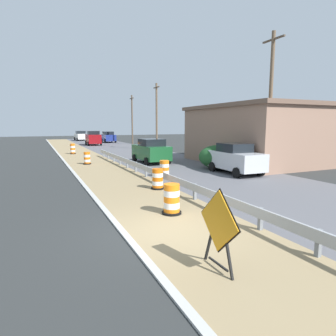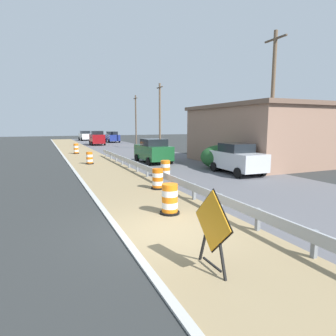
# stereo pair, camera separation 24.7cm
# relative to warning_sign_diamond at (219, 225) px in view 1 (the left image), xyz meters

# --- Properties ---
(ground_plane) EXTENTS (160.00, 160.00, 0.00)m
(ground_plane) POSITION_rel_warning_sign_diamond_xyz_m (-0.02, 2.63, -1.03)
(ground_plane) COLOR #2B2D2D
(median_dirt_strip) EXTENTS (3.97, 120.00, 0.01)m
(median_dirt_strip) POSITION_rel_warning_sign_diamond_xyz_m (0.77, 2.63, -1.02)
(median_dirt_strip) COLOR #8E7A56
(median_dirt_strip) RESTS_ON ground
(far_lane_asphalt) EXTENTS (8.36, 120.00, 0.00)m
(far_lane_asphalt) POSITION_rel_warning_sign_diamond_xyz_m (6.93, 2.63, -1.03)
(far_lane_asphalt) COLOR #56565B
(far_lane_asphalt) RESTS_ON ground
(curb_near_edge) EXTENTS (0.20, 120.00, 0.11)m
(curb_near_edge) POSITION_rel_warning_sign_diamond_xyz_m (-1.32, 2.63, -1.02)
(curb_near_edge) COLOR #ADADA8
(curb_near_edge) RESTS_ON ground
(guardrail_median) EXTENTS (0.18, 46.13, 0.71)m
(guardrail_median) POSITION_rel_warning_sign_diamond_xyz_m (2.52, 1.51, -0.51)
(guardrail_median) COLOR #999EA3
(guardrail_median) RESTS_ON ground
(warning_sign_diamond) EXTENTS (0.07, 1.47, 1.86)m
(warning_sign_diamond) POSITION_rel_warning_sign_diamond_xyz_m (0.00, 0.00, 0.00)
(warning_sign_diamond) COLOR black
(warning_sign_diamond) RESTS_ON ground
(traffic_barrel_nearest) EXTENTS (0.72, 0.72, 1.10)m
(traffic_barrel_nearest) POSITION_rel_warning_sign_diamond_xyz_m (0.81, 4.11, -0.53)
(traffic_barrel_nearest) COLOR orange
(traffic_barrel_nearest) RESTS_ON ground
(traffic_barrel_close) EXTENTS (0.67, 0.67, 1.03)m
(traffic_barrel_close) POSITION_rel_warning_sign_diamond_xyz_m (1.93, 8.11, -0.57)
(traffic_barrel_close) COLOR orange
(traffic_barrel_close) RESTS_ON ground
(traffic_barrel_mid) EXTENTS (0.71, 0.71, 1.03)m
(traffic_barrel_mid) POSITION_rel_warning_sign_diamond_xyz_m (3.59, 11.03, -0.57)
(traffic_barrel_mid) COLOR orange
(traffic_barrel_mid) RESTS_ON ground
(traffic_barrel_far) EXTENTS (0.63, 0.63, 0.99)m
(traffic_barrel_far) POSITION_rel_warning_sign_diamond_xyz_m (0.22, 18.92, -0.58)
(traffic_barrel_far) COLOR orange
(traffic_barrel_far) RESTS_ON ground
(traffic_barrel_farther) EXTENTS (0.63, 0.63, 1.12)m
(traffic_barrel_farther) POSITION_rel_warning_sign_diamond_xyz_m (0.18, 28.13, -0.52)
(traffic_barrel_farther) COLOR orange
(traffic_barrel_farther) RESTS_ON ground
(car_lead_near_lane) EXTENTS (2.23, 4.24, 2.23)m
(car_lead_near_lane) POSITION_rel_warning_sign_diamond_xyz_m (4.80, 41.31, 0.08)
(car_lead_near_lane) COLOR maroon
(car_lead_near_lane) RESTS_ON ground
(car_trailing_near_lane) EXTENTS (2.10, 4.17, 1.96)m
(car_trailing_near_lane) POSITION_rel_warning_sign_diamond_xyz_m (8.56, 47.20, -0.04)
(car_trailing_near_lane) COLOR navy
(car_trailing_near_lane) RESTS_ON ground
(car_lead_far_lane) EXTENTS (2.17, 4.60, 1.94)m
(car_lead_far_lane) POSITION_rel_warning_sign_diamond_xyz_m (4.93, 55.90, -0.05)
(car_lead_far_lane) COLOR silver
(car_lead_far_lane) RESTS_ON ground
(car_mid_far_lane) EXTENTS (2.13, 4.19, 1.98)m
(car_mid_far_lane) POSITION_rel_warning_sign_diamond_xyz_m (8.38, 10.28, -0.04)
(car_mid_far_lane) COLOR silver
(car_mid_far_lane) RESTS_ON ground
(car_trailing_far_lane) EXTENTS (2.29, 4.18, 2.02)m
(car_trailing_far_lane) POSITION_rel_warning_sign_diamond_xyz_m (5.28, 17.59, -0.02)
(car_trailing_far_lane) COLOR #195128
(car_trailing_far_lane) RESTS_ON ground
(roadside_shop_near) EXTENTS (9.35, 11.14, 4.79)m
(roadside_shop_near) POSITION_rel_warning_sign_diamond_xyz_m (13.98, 14.19, 1.38)
(roadside_shop_near) COLOR #93705B
(roadside_shop_near) RESTS_ON ground
(utility_pole_near) EXTENTS (0.24, 1.80, 8.95)m
(utility_pole_near) POSITION_rel_warning_sign_diamond_xyz_m (10.34, 9.48, 3.61)
(utility_pole_near) COLOR brown
(utility_pole_near) RESTS_ON ground
(utility_pole_mid) EXTENTS (0.24, 1.80, 8.25)m
(utility_pole_mid) POSITION_rel_warning_sign_diamond_xyz_m (10.53, 29.04, 3.25)
(utility_pole_mid) COLOR brown
(utility_pole_mid) RESTS_ON ground
(utility_pole_far) EXTENTS (0.24, 1.80, 7.90)m
(utility_pole_far) POSITION_rel_warning_sign_diamond_xyz_m (11.13, 41.00, 3.08)
(utility_pole_far) COLOR brown
(utility_pole_far) RESTS_ON ground
(bush_roadside) EXTENTS (2.75, 2.75, 1.73)m
(bush_roadside) POSITION_rel_warning_sign_diamond_xyz_m (8.55, 12.59, -0.16)
(bush_roadside) COLOR #1E4C23
(bush_roadside) RESTS_ON ground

